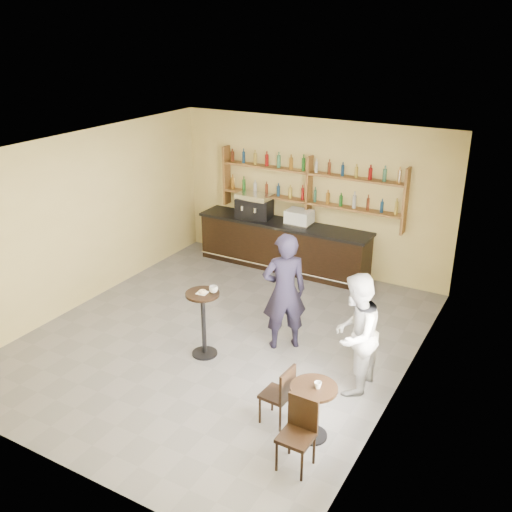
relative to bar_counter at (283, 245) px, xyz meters
The scene contains 23 objects.
floor 3.22m from the bar_counter, 81.78° to the right, with size 7.00×7.00×0.00m, color slate.
ceiling 4.16m from the bar_counter, 81.78° to the right, with size 7.00×7.00×0.00m, color white.
wall_back 1.22m from the bar_counter, 37.58° to the left, with size 7.00×7.00×0.00m, color #D5C279.
wall_front 6.75m from the bar_counter, 86.09° to the right, with size 7.00×7.00×0.00m, color #D5C279.
wall_left 4.19m from the bar_counter, 128.94° to the right, with size 7.00×7.00×0.00m, color #D5C279.
wall_right 4.80m from the bar_counter, 42.36° to the right, with size 7.00×7.00×0.00m, color #D5C279.
window_pane 5.68m from the bar_counter, 51.59° to the right, with size 2.00×2.00×0.00m, color white.
window_frame 5.67m from the bar_counter, 51.64° to the right, with size 0.04×1.70×2.10m, color black, non-canonical shape.
shelf_unit 1.39m from the bar_counter, 25.81° to the left, with size 4.00×0.26×1.40m, color brown, non-canonical shape.
liquor_bottles 1.55m from the bar_counter, 25.81° to the left, with size 3.68×0.10×1.00m, color #8C5919, non-canonical shape.
bar_counter is the anchor object (origin of this frame).
espresso_machine 1.06m from the bar_counter, behind, with size 0.73×0.47×0.52m, color black, non-canonical shape.
pastry_case 0.77m from the bar_counter, ahead, with size 0.54×0.44×0.33m, color silver, non-canonical shape.
pedestal_table 3.76m from the bar_counter, 82.59° to the right, with size 0.53×0.53×1.10m, color black, non-canonical shape.
napkin 3.81m from the bar_counter, 82.59° to the right, with size 0.16×0.16×0.00m, color white.
donut 3.82m from the bar_counter, 82.46° to the right, with size 0.13×0.13×0.05m, color tan.
cup_pedestal 3.74m from the bar_counter, 80.23° to the right, with size 0.13×0.13×0.11m, color white.
man_main 3.26m from the bar_counter, 62.93° to the right, with size 0.72×0.47×1.97m, color black.
cafe_table 5.46m from the bar_counter, 59.10° to the right, with size 0.60×0.60×0.76m, color black, non-canonical shape.
cup_cafe 5.49m from the bar_counter, 58.65° to the right, with size 0.09×0.09×0.09m, color white.
chair_west 5.15m from the bar_counter, 64.07° to the right, with size 0.37×0.37×0.86m, color black, non-canonical shape.
chair_south 6.00m from the bar_counter, 61.63° to the right, with size 0.39×0.39×0.90m, color black, non-canonical shape.
patron_second 4.50m from the bar_counter, 50.18° to the right, with size 0.88×0.69×1.81m, color #ADADB3.
Camera 1 is at (4.63, -7.04, 4.98)m, focal length 40.00 mm.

